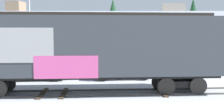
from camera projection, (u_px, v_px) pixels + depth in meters
ground_plane at (93, 93)px, 14.24m from camera, size 260.00×260.00×0.00m
track at (78, 93)px, 14.22m from camera, size 59.96×5.74×0.08m
freight_car at (84, 47)px, 14.05m from camera, size 14.80×3.73×4.32m
flagpole at (26, 0)px, 22.83m from camera, size 1.54×0.47×9.82m
hillside at (109, 30)px, 92.96m from camera, size 110.45×35.87×14.63m
parked_car_black at (37, 68)px, 18.55m from camera, size 4.20×2.19×1.70m
parked_car_silver at (120, 67)px, 18.99m from camera, size 4.40×2.47×1.73m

